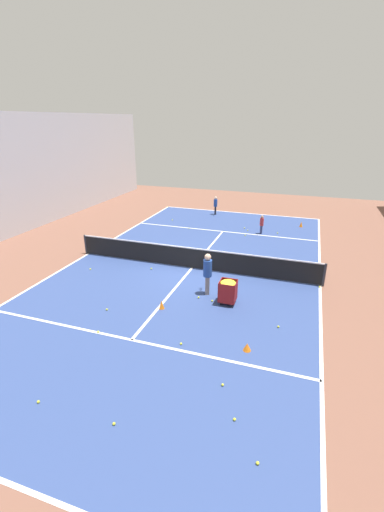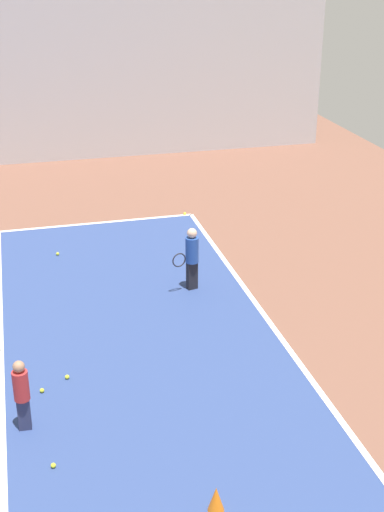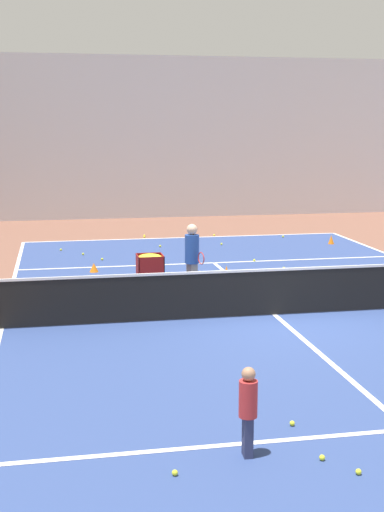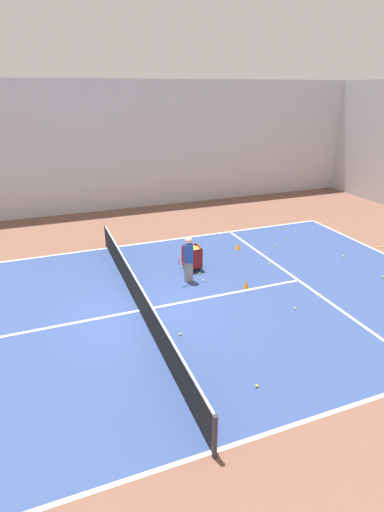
{
  "view_description": "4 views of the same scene",
  "coord_description": "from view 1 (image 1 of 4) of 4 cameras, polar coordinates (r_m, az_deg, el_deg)",
  "views": [
    {
      "loc": [
        -4.51,
        13.29,
        6.21
      ],
      "look_at": [
        0.0,
        0.0,
        0.58
      ],
      "focal_mm": 24.0,
      "sensor_mm": 36.0,
      "label": 1
    },
    {
      "loc": [
        -10.63,
        -6.24,
        6.21
      ],
      "look_at": [
        1.45,
        -9.34,
        0.69
      ],
      "focal_mm": 50.0,
      "sensor_mm": 36.0,
      "label": 2
    },
    {
      "loc": [
        -4.32,
        -13.54,
        3.83
      ],
      "look_at": [
        -1.32,
        2.09,
        0.9
      ],
      "focal_mm": 50.0,
      "sensor_mm": 36.0,
      "label": 3
    },
    {
      "loc": [
        10.3,
        -2.27,
        6.21
      ],
      "look_at": [
        -2.23,
        2.56,
        0.52
      ],
      "focal_mm": 28.0,
      "sensor_mm": 36.0,
      "label": 4
    }
  ],
  "objects": [
    {
      "name": "line_centre_service",
      "position": [
        15.34,
        -0.0,
        -2.01
      ],
      "size": [
        0.1,
        11.37,
        0.0
      ],
      "primitive_type": "cube",
      "color": "white",
      "rests_on": "ground"
    },
    {
      "name": "training_cone_2",
      "position": [
        12.17,
        -5.08,
        -8.07
      ],
      "size": [
        0.19,
        0.19,
        0.31
      ],
      "primitive_type": "cone",
      "color": "orange",
      "rests_on": "ground"
    },
    {
      "name": "line_sideline_left",
      "position": [
        14.69,
        20.56,
        -4.64
      ],
      "size": [
        0.1,
        20.67,
        0.0
      ],
      "primitive_type": "cube",
      "color": "white",
      "rests_on": "ground"
    },
    {
      "name": "tennis_ball_21",
      "position": [
        9.45,
        -24.24,
        -21.28
      ],
      "size": [
        0.07,
        0.07,
        0.07
      ],
      "primitive_type": "sphere",
      "color": "yellow",
      "rests_on": "ground"
    },
    {
      "name": "tennis_ball_8",
      "position": [
        8.44,
        7.1,
        -25.4
      ],
      "size": [
        0.07,
        0.07,
        0.07
      ],
      "primitive_type": "sphere",
      "color": "yellow",
      "rests_on": "ground"
    },
    {
      "name": "tennis_ball_13",
      "position": [
        26.23,
        -4.17,
        8.18
      ],
      "size": [
        0.07,
        0.07,
        0.07
      ],
      "primitive_type": "sphere",
      "color": "yellow",
      "rests_on": "ground"
    },
    {
      "name": "coach_at_net",
      "position": [
        12.79,
        2.61,
        -2.54
      ],
      "size": [
        0.41,
        0.66,
        1.63
      ],
      "rotation": [
        0.0,
        0.0,
        -1.27
      ],
      "color": "gray",
      "rests_on": "ground"
    },
    {
      "name": "tennis_ball_7",
      "position": [
        12.44,
        -14.01,
        -8.64
      ],
      "size": [
        0.07,
        0.07,
        0.07
      ],
      "primitive_type": "sphere",
      "color": "yellow",
      "rests_on": "ground"
    },
    {
      "name": "tennis_ball_15",
      "position": [
        8.48,
        -12.88,
        -25.59
      ],
      "size": [
        0.07,
        0.07,
        0.07
      ],
      "primitive_type": "sphere",
      "color": "yellow",
      "rests_on": "ground"
    },
    {
      "name": "line_baseline_near",
      "position": [
        24.84,
        7.75,
        7.18
      ],
      "size": [
        10.86,
        0.1,
        0.0
      ],
      "primitive_type": "cube",
      "color": "white",
      "rests_on": "ground"
    },
    {
      "name": "tennis_ball_3",
      "position": [
        10.45,
        -1.84,
        -14.39
      ],
      "size": [
        0.07,
        0.07,
        0.07
      ],
      "primitive_type": "sphere",
      "color": "yellow",
      "rests_on": "ground"
    },
    {
      "name": "ground_plane",
      "position": [
        15.35,
        -0.0,
        -2.02
      ],
      "size": [
        35.87,
        35.87,
        0.0
      ],
      "primitive_type": "plane",
      "color": "brown"
    },
    {
      "name": "tennis_ball_12",
      "position": [
        22.68,
        -3.3,
        6.02
      ],
      "size": [
        0.07,
        0.07,
        0.07
      ],
      "primitive_type": "sphere",
      "color": "yellow",
      "rests_on": "ground"
    },
    {
      "name": "tennis_ball_11",
      "position": [
        20.88,
        -0.5,
        4.65
      ],
      "size": [
        0.07,
        0.07,
        0.07
      ],
      "primitive_type": "sphere",
      "color": "yellow",
      "rests_on": "ground"
    },
    {
      "name": "player_near_baseline",
      "position": [
        24.02,
        3.94,
        8.59
      ],
      "size": [
        0.32,
        0.58,
        1.26
      ],
      "rotation": [
        0.0,
        0.0,
        1.82
      ],
      "color": "black",
      "rests_on": "ground"
    },
    {
      "name": "tennis_ball_6",
      "position": [
        19.82,
        8.86,
        3.44
      ],
      "size": [
        0.07,
        0.07,
        0.07
      ],
      "primitive_type": "sphere",
      "color": "yellow",
      "rests_on": "ground"
    },
    {
      "name": "child_midcourt",
      "position": [
        20.21,
        11.54,
        5.37
      ],
      "size": [
        0.23,
        0.23,
        1.09
      ],
      "rotation": [
        0.0,
        0.0,
        1.52
      ],
      "color": "#2D3351",
      "rests_on": "ground"
    },
    {
      "name": "training_cone_3",
      "position": [
        10.3,
        9.17,
        -14.72
      ],
      "size": [
        0.24,
        0.24,
        0.24
      ],
      "primitive_type": "cone",
      "color": "orange",
      "rests_on": "ground"
    },
    {
      "name": "tennis_ball_10",
      "position": [
        12.63,
        3.39,
        -7.46
      ],
      "size": [
        0.07,
        0.07,
        0.07
      ],
      "primitive_type": "sphere",
      "color": "yellow",
      "rests_on": "ground"
    },
    {
      "name": "training_cone_0",
      "position": [
        22.26,
        17.73,
        5.06
      ],
      "size": [
        0.2,
        0.2,
        0.34
      ],
      "primitive_type": "cone",
      "color": "orange",
      "rests_on": "ground"
    },
    {
      "name": "line_baseline_far",
      "position": [
        8.22,
        -28.01,
        -30.55
      ],
      "size": [
        10.86,
        0.1,
        0.0
      ],
      "primitive_type": "cube",
      "color": "white",
      "rests_on": "ground"
    },
    {
      "name": "line_service_near",
      "position": [
        20.46,
        5.14,
        4.11
      ],
      "size": [
        10.86,
        0.1,
        0.0
      ],
      "primitive_type": "cube",
      "color": "white",
      "rests_on": "ground"
    },
    {
      "name": "tennis_ball_14",
      "position": [
        14.5,
        20.5,
        -4.84
      ],
      "size": [
        0.07,
        0.07,
        0.07
      ],
      "primitive_type": "sphere",
      "color": "yellow",
      "rests_on": "ground"
    },
    {
      "name": "tennis_net",
      "position": [
        15.15,
        -0.0,
        -0.28
      ],
      "size": [
        11.16,
        0.1,
        0.97
      ],
      "color": "#2D2D33",
      "rests_on": "ground"
    },
    {
      "name": "tennis_ball_0",
      "position": [
        15.81,
        -16.58,
        -2.1
      ],
      "size": [
        0.07,
        0.07,
        0.07
      ],
      "primitive_type": "sphere",
      "color": "yellow",
      "rests_on": "ground"
    },
    {
      "name": "line_service_far",
      "position": [
        10.8,
        -10.03,
        -13.6
      ],
      "size": [
        10.86,
        0.1,
        0.0
      ],
      "primitive_type": "cube",
      "color": "white",
      "rests_on": "ground"
    },
    {
      "name": "tennis_ball_9",
      "position": [
        9.17,
        5.13,
        -20.59
      ],
      "size": [
        0.07,
        0.07,
        0.07
      ],
      "primitive_type": "sphere",
      "color": "yellow",
      "rests_on": "ground"
    },
    {
      "name": "tennis_ball_20",
      "position": [
        11.51,
        14.2,
        -11.35
      ],
      "size": [
        0.07,
        0.07,
        0.07
      ],
      "primitive_type": "sphere",
      "color": "yellow",
      "rests_on": "ground"
    },
    {
      "name": "court_playing_area",
      "position": [
        15.35,
        -0.0,
        -2.02
      ],
      "size": [
        10.86,
        20.67,
        0.0
      ],
      "color": "navy",
      "rests_on": "ground"
    },
    {
      "name": "line_sideline_right",
      "position": [
        17.72,
        -16.87,
        0.37
      ],
      "size": [
        0.1,
        20.67,
        0.0
      ],
      "primitive_type": "cube",
      "color": "white",
      "rests_on": "ground"
    },
    {
      "name": "tennis_ball_1",
      "position": [
        15.31,
        -6.8,
        -2.09
      ],
      "size": [
        0.07,
        0.07,
        0.07
      ],
      "primitive_type": "sphere",
      "color": "yellow",
      "rests_on": "ground"
    },
    {
      "name": "tennis_ball_17",
      "position": [
        11.33,
        -15.37,
        -12.08
      ],
      "size": [
        0.07,
        0.07,
        0.07
      ],
      "primitive_type": "sphere",
      "color": "yellow",
      "rests_on": "ground"
    },
    {
      "name": "tennis_ball_16",
      "position": [
        7.82,
        10.89,
        -30.79
      ],
      "size": [
        0.07,
        0.07,
        0.07
      ],
      "primitive_type": "sphere",
      "color": "yellow",
      "rests_on": "ground"
    },
    {
      "name": "tennis_ball_18",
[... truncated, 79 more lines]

